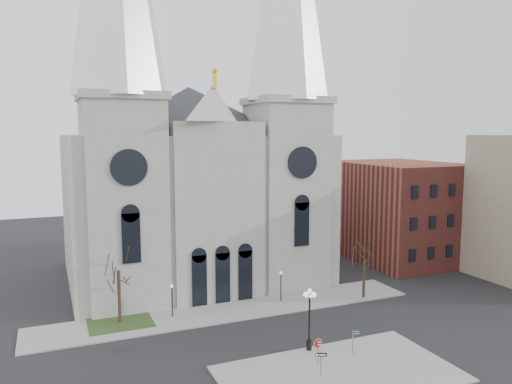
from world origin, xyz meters
name	(u,v)px	position (x,y,z in m)	size (l,w,h in m)	color
ground	(276,355)	(0.00, 0.00, 0.00)	(160.00, 160.00, 0.00)	black
sidewalk_near	(339,374)	(3.00, -5.00, 0.07)	(18.00, 10.00, 0.14)	gray
sidewalk_far	(231,310)	(0.00, 11.00, 0.07)	(40.00, 6.00, 0.14)	gray
grass_patch	(120,323)	(-11.00, 12.00, 0.09)	(6.00, 5.00, 0.18)	#28411C
cathedral	(196,131)	(0.00, 22.86, 18.48)	(33.00, 26.66, 54.00)	#9A988F
bg_building_brick	(399,211)	(30.00, 22.00, 7.00)	(14.00, 18.00, 14.00)	brown
tree_left	(118,267)	(-11.00, 12.00, 5.58)	(3.20, 3.20, 7.50)	black
tree_right	(364,259)	(15.00, 9.00, 4.47)	(3.20, 3.20, 6.00)	black
ped_lamp_left	(172,295)	(-6.00, 11.50, 2.33)	(0.32, 0.32, 3.26)	black
ped_lamp_right	(281,281)	(6.00, 11.50, 2.33)	(0.32, 0.32, 3.26)	black
stop_sign	(318,346)	(2.15, -3.18, 1.71)	(0.75, 0.28, 2.17)	slate
globe_lamp	(309,311)	(2.85, -0.50, 3.49)	(1.46, 1.46, 5.34)	black
one_way_sign	(321,359)	(1.42, -4.92, 1.49)	(0.81, 0.39, 1.97)	slate
street_name_sign	(354,339)	(5.88, -2.59, 1.37)	(0.65, 0.16, 2.06)	slate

